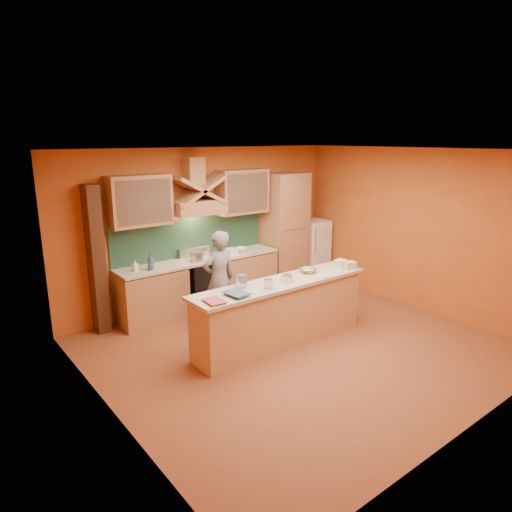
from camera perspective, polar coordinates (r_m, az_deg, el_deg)
floor at (r=6.81m, az=5.39°, el=-11.24°), size 5.50×5.00×0.01m
ceiling at (r=6.14m, az=6.02°, el=13.01°), size 5.50×5.00×0.01m
wall_back at (r=8.27m, az=-6.33°, el=3.64°), size 5.50×0.02×2.80m
wall_front at (r=4.92m, az=26.24°, el=-5.51°), size 5.50×0.02×2.80m
wall_left at (r=4.93m, az=-18.29°, el=-4.67°), size 0.02×5.00×2.80m
wall_right at (r=8.43m, az=19.41°, el=3.09°), size 0.02×5.00×2.80m
base_cabinet_left at (r=7.70m, az=-12.89°, el=-4.97°), size 1.10×0.60×0.86m
base_cabinet_right at (r=8.62m, az=-1.42°, el=-2.47°), size 1.10×0.60×0.86m
counter_top at (r=7.98m, az=-6.92°, el=-0.46°), size 3.00×0.62×0.04m
stove at (r=8.11m, az=-6.83°, el=-3.53°), size 0.60×0.58×0.90m
backsplash at (r=8.14m, az=-8.04°, el=2.33°), size 3.00×0.03×0.70m
range_hood at (r=7.84m, az=-7.32°, el=6.12°), size 0.92×0.50×0.24m
hood_chimney at (r=7.86m, az=-7.84°, el=10.38°), size 0.30×0.30×0.50m
upper_cabinet_left at (r=7.43m, az=-14.34°, el=6.72°), size 1.00×0.35×0.80m
upper_cabinet_right at (r=8.42m, az=-1.72°, el=8.05°), size 1.00×0.35×0.80m
pantry_column at (r=9.05m, az=3.65°, el=3.04°), size 0.80×0.60×2.30m
fridge at (r=9.67m, az=6.93°, el=0.68°), size 0.58×0.60×1.30m
trim_column_left at (r=7.35m, az=-19.34°, el=-0.51°), size 0.20×0.30×2.30m
island_body at (r=6.78m, az=3.10°, el=-7.27°), size 2.80×0.55×0.88m
island_top at (r=6.61m, az=3.16°, el=-3.41°), size 2.90×0.62×0.05m
person at (r=7.25m, az=-4.62°, el=-2.92°), size 0.58×0.39×1.57m
pot_large at (r=7.83m, az=-7.35°, el=-0.14°), size 0.30×0.30×0.17m
pot_small at (r=8.19m, az=-6.54°, el=0.43°), size 0.25×0.25×0.13m
soap_bottle_a at (r=7.43m, az=-14.89°, el=-1.16°), size 0.10×0.10×0.17m
soap_bottle_b at (r=7.41m, az=-13.04°, el=-0.69°), size 0.11×0.11×0.27m
bowl_back at (r=8.42m, az=-1.81°, el=0.83°), size 0.30×0.30×0.07m
dish_rack at (r=8.24m, az=-3.33°, el=0.58°), size 0.29×0.24×0.09m
book_lower at (r=5.76m, az=-6.23°, el=-5.86°), size 0.25×0.31×0.03m
book_upper at (r=5.94m, az=-3.34°, el=-4.93°), size 0.27×0.35×0.03m
jar_large at (r=6.33m, az=-1.82°, el=-3.16°), size 0.19×0.19×0.17m
jar_small at (r=6.29m, az=1.56°, el=-3.49°), size 0.15×0.15×0.13m
kitchen_scale at (r=6.55m, az=3.94°, el=-2.90°), size 0.13×0.13×0.10m
mixing_bowl at (r=7.06m, az=6.50°, el=-1.82°), size 0.32×0.32×0.06m
cloth at (r=6.91m, az=8.27°, el=-2.45°), size 0.24×0.18×0.02m
grocery_bag_a at (r=7.40m, az=10.53°, el=-0.94°), size 0.22×0.19×0.13m
grocery_bag_b at (r=7.36m, az=11.60°, el=-1.15°), size 0.22×0.19×0.11m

